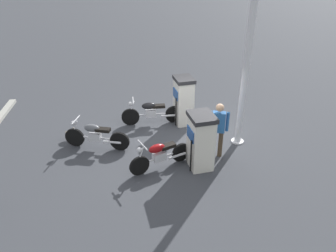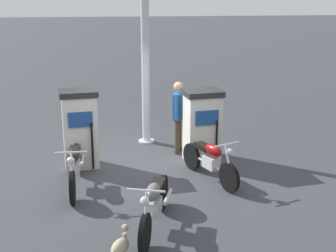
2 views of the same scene
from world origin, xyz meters
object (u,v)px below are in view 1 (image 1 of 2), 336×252
at_px(canopy_support_pole, 245,80).
at_px(attendant_person, 218,127).
at_px(wandering_duck, 71,134).
at_px(fuel_pump_far, 201,141).
at_px(motorcycle_near_pump, 151,112).
at_px(motorcycle_extra, 96,135).
at_px(motorcycle_far_pump, 160,155).
at_px(fuel_pump_near, 183,100).

bearing_deg(canopy_support_pole, attendant_person, 36.97).
height_order(wandering_duck, canopy_support_pole, canopy_support_pole).
relative_size(fuel_pump_far, canopy_support_pole, 0.37).
xyz_separation_m(attendant_person, wandering_duck, (4.37, -1.48, -0.73)).
bearing_deg(motorcycle_near_pump, canopy_support_pole, 148.38).
xyz_separation_m(motorcycle_extra, attendant_person, (-3.54, 0.92, 0.52)).
distance_m(motorcycle_near_pump, motorcycle_far_pump, 2.65).
bearing_deg(attendant_person, motorcycle_near_pump, -52.94).
distance_m(fuel_pump_far, wandering_duck, 4.26).
xyz_separation_m(motorcycle_near_pump, wandering_duck, (2.66, 0.78, -0.22)).
height_order(fuel_pump_far, wandering_duck, fuel_pump_far).
height_order(motorcycle_near_pump, motorcycle_far_pump, motorcycle_near_pump).
distance_m(attendant_person, wandering_duck, 4.67).
bearing_deg(fuel_pump_near, wandering_duck, 10.69).
distance_m(motorcycle_extra, attendant_person, 3.69).
xyz_separation_m(fuel_pump_far, attendant_person, (-0.61, -0.44, 0.15)).
bearing_deg(canopy_support_pole, motorcycle_extra, -3.24).
bearing_deg(fuel_pump_far, motorcycle_near_pump, -67.82).
distance_m(motorcycle_near_pump, attendant_person, 2.88).
distance_m(wandering_duck, canopy_support_pole, 5.63).
relative_size(motorcycle_near_pump, motorcycle_far_pump, 1.21).
height_order(fuel_pump_near, motorcycle_far_pump, fuel_pump_near).
xyz_separation_m(fuel_pump_near, canopy_support_pole, (-1.49, 1.53, 1.22)).
height_order(motorcycle_far_pump, attendant_person, attendant_person).
relative_size(fuel_pump_near, wandering_duck, 3.44).
bearing_deg(motorcycle_near_pump, motorcycle_extra, 36.43).
xyz_separation_m(motorcycle_near_pump, motorcycle_far_pump, (0.01, 2.65, -0.01)).
height_order(motorcycle_far_pump, wandering_duck, motorcycle_far_pump).
xyz_separation_m(motorcycle_far_pump, attendant_person, (-1.72, -0.39, 0.53)).
bearing_deg(fuel_pump_near, fuel_pump_far, 90.00).
xyz_separation_m(fuel_pump_far, canopy_support_pole, (-1.49, -1.11, 1.25)).
distance_m(motorcycle_far_pump, motorcycle_extra, 2.24).
bearing_deg(motorcycle_far_pump, motorcycle_near_pump, -90.24).
bearing_deg(motorcycle_extra, wandering_duck, -34.31).
height_order(fuel_pump_far, canopy_support_pole, canopy_support_pole).
bearing_deg(canopy_support_pole, motorcycle_near_pump, -31.62).
distance_m(fuel_pump_far, motorcycle_extra, 3.25).
relative_size(fuel_pump_far, attendant_person, 0.96).
bearing_deg(wandering_duck, attendant_person, 161.23).
xyz_separation_m(fuel_pump_near, wandering_duck, (3.76, 0.71, -0.62)).
relative_size(fuel_pump_far, motorcycle_extra, 0.82).
relative_size(fuel_pump_near, attendant_person, 1.00).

